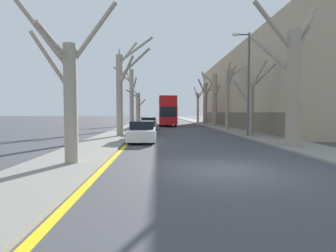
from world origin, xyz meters
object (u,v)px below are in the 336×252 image
at_px(street_tree_right_2, 228,95).
at_px(street_tree_right_0, 292,79).
at_px(street_tree_left_2, 131,97).
at_px(street_tree_right_3, 214,99).
at_px(street_tree_right_1, 251,105).
at_px(street_tree_left_0, 68,91).
at_px(parked_car_0, 142,132).
at_px(lamp_post, 247,80).
at_px(street_tree_left_3, 138,107).
at_px(street_tree_left_1, 122,88).
at_px(street_tree_right_5, 198,105).
at_px(double_decker_bus, 167,110).
at_px(parked_car_1, 146,128).
at_px(street_tree_right_4, 206,100).
at_px(parked_car_2, 149,124).

bearing_deg(street_tree_right_2, street_tree_right_0, -90.77).
relative_size(street_tree_left_2, street_tree_right_3, 0.98).
xyz_separation_m(street_tree_right_0, street_tree_right_1, (0.28, 7.26, -1.26)).
bearing_deg(street_tree_left_0, street_tree_right_3, 67.05).
height_order(parked_car_0, lamp_post, lamp_post).
bearing_deg(street_tree_right_0, street_tree_left_2, 121.71).
relative_size(street_tree_right_2, parked_car_0, 1.74).
bearing_deg(street_tree_left_3, street_tree_left_0, -90.03).
xyz_separation_m(street_tree_left_1, parked_car_0, (1.88, -3.48, -3.37)).
distance_m(street_tree_left_0, street_tree_right_1, 16.41).
bearing_deg(street_tree_right_5, street_tree_right_2, -89.89).
bearing_deg(street_tree_right_3, parked_car_0, -116.13).
bearing_deg(street_tree_left_3, lamp_post, -65.32).
height_order(street_tree_left_0, street_tree_left_1, street_tree_left_1).
bearing_deg(street_tree_left_2, double_decker_bus, 59.98).
bearing_deg(street_tree_left_1, parked_car_1, 47.04).
bearing_deg(parked_car_0, street_tree_right_2, 50.44).
bearing_deg(street_tree_right_4, street_tree_left_3, 179.01).
distance_m(street_tree_left_0, double_decker_bus, 30.73).
height_order(street_tree_left_3, parked_car_0, street_tree_left_3).
bearing_deg(parked_car_2, parked_car_1, -90.00).
xyz_separation_m(street_tree_left_2, parked_car_0, (2.17, -14.03, -3.22)).
bearing_deg(double_decker_bus, street_tree_right_2, -60.64).
height_order(street_tree_left_0, street_tree_right_3, street_tree_right_3).
height_order(street_tree_left_2, street_tree_right_1, street_tree_left_2).
distance_m(street_tree_left_0, street_tree_right_2, 22.06).
bearing_deg(parked_car_1, street_tree_right_1, -11.27).
relative_size(street_tree_left_2, street_tree_right_1, 1.18).
xyz_separation_m(street_tree_left_1, street_tree_right_2, (10.77, 7.28, -0.13)).
distance_m(street_tree_left_0, street_tree_right_0, 11.97).
xyz_separation_m(street_tree_right_1, parked_car_2, (-8.97, 8.42, -2.00)).
bearing_deg(street_tree_right_5, street_tree_right_4, -89.12).
distance_m(street_tree_left_2, parked_car_2, 4.32).
bearing_deg(street_tree_left_3, street_tree_right_4, -0.99).
distance_m(street_tree_right_0, street_tree_right_4, 28.53).
distance_m(street_tree_right_5, parked_car_1, 28.53).
bearing_deg(parked_car_2, street_tree_right_4, 55.12).
distance_m(street_tree_right_2, parked_car_0, 14.32).
bearing_deg(street_tree_left_3, parked_car_2, -80.22).
bearing_deg(street_tree_left_3, street_tree_right_5, 33.38).
distance_m(street_tree_right_3, street_tree_right_4, 6.67).
height_order(street_tree_left_3, street_tree_right_5, street_tree_right_5).
distance_m(street_tree_left_3, street_tree_right_3, 13.20).
relative_size(street_tree_right_3, parked_car_1, 1.76).
height_order(street_tree_left_0, street_tree_right_4, street_tree_right_4).
height_order(street_tree_right_1, street_tree_right_2, street_tree_right_2).
distance_m(street_tree_right_0, street_tree_right_3, 21.86).
bearing_deg(street_tree_right_1, street_tree_right_2, 90.71).
height_order(street_tree_left_3, street_tree_right_3, street_tree_right_3).
height_order(street_tree_left_1, street_tree_right_0, street_tree_left_1).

